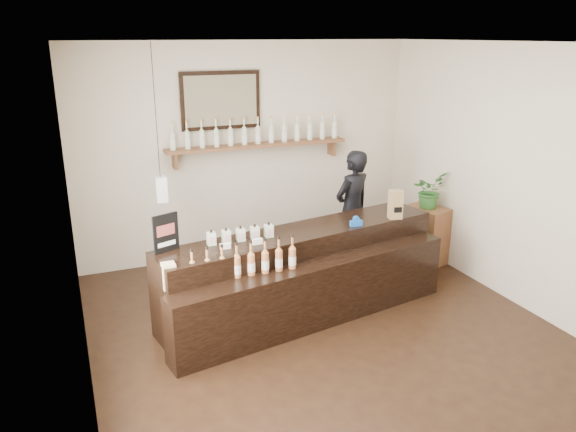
# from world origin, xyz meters

# --- Properties ---
(ground) EXTENTS (5.00, 5.00, 0.00)m
(ground) POSITION_xyz_m (0.00, 0.00, 0.00)
(ground) COLOR black
(ground) RESTS_ON ground
(room_shell) EXTENTS (5.00, 5.00, 5.00)m
(room_shell) POSITION_xyz_m (0.00, 0.00, 1.70)
(room_shell) COLOR beige
(room_shell) RESTS_ON ground
(back_wall_decor) EXTENTS (2.66, 0.96, 1.69)m
(back_wall_decor) POSITION_xyz_m (-0.14, 2.37, 1.75)
(back_wall_decor) COLOR brown
(back_wall_decor) RESTS_ON ground
(counter) EXTENTS (3.25, 1.40, 1.05)m
(counter) POSITION_xyz_m (-0.02, 0.58, 0.42)
(counter) COLOR black
(counter) RESTS_ON ground
(promo_sign) EXTENTS (0.26, 0.11, 0.37)m
(promo_sign) POSITION_xyz_m (-1.44, 0.64, 1.08)
(promo_sign) COLOR black
(promo_sign) RESTS_ON counter
(paper_bag) EXTENTS (0.17, 0.14, 0.32)m
(paper_bag) POSITION_xyz_m (1.12, 0.68, 1.05)
(paper_bag) COLOR #A4864F
(paper_bag) RESTS_ON counter
(tape_dispenser) EXTENTS (0.14, 0.06, 0.11)m
(tape_dispenser) POSITION_xyz_m (0.59, 0.61, 0.94)
(tape_dispenser) COLOR #1855AB
(tape_dispenser) RESTS_ON counter
(side_cabinet) EXTENTS (0.51, 0.60, 0.75)m
(side_cabinet) POSITION_xyz_m (2.00, 1.26, 0.38)
(side_cabinet) COLOR brown
(side_cabinet) RESTS_ON ground
(potted_plant) EXTENTS (0.53, 0.51, 0.46)m
(potted_plant) POSITION_xyz_m (2.00, 1.26, 0.98)
(potted_plant) COLOR #326E2C
(potted_plant) RESTS_ON side_cabinet
(shopkeeper) EXTENTS (0.72, 0.59, 1.71)m
(shopkeeper) POSITION_xyz_m (1.06, 1.55, 0.85)
(shopkeeper) COLOR black
(shopkeeper) RESTS_ON ground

